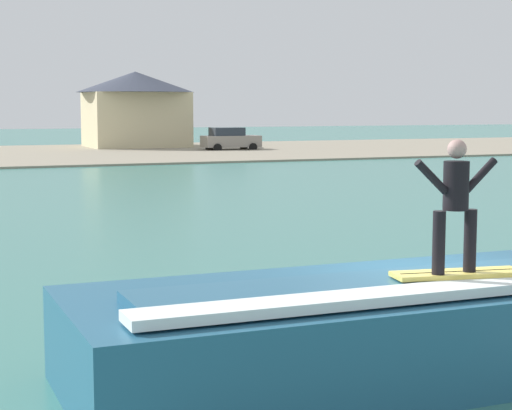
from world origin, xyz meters
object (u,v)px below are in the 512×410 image
Objects in this scene: wave_crest at (408,324)px; surfboard at (458,274)px; surfer at (456,199)px; car_far_shore at (230,139)px; house_gabled_white at (136,105)px.

wave_crest is 1.00m from surfboard.
surfer is at bearing -66.33° from wave_crest.
car_far_shore is 9.76m from house_gabled_white.
surfer is 63.92m from house_gabled_white.
surfboard is at bearing -100.89° from house_gabled_white.
car_far_shore is (17.82, 55.25, -1.41)m from surfer.
surfboard is (0.38, -0.54, 0.75)m from wave_crest.
wave_crest is 1.97× the size of car_far_shore.
car_far_shore is (18.09, 54.64, 0.31)m from wave_crest.
surfer is at bearing -107.88° from car_far_shore.
car_far_shore reaches higher than surfboard.
wave_crest is 5.11× the size of surfboard.
surfer is 58.07m from car_far_shore.
car_far_shore is at bearing 72.21° from surfboard.
surfer is at bearing -100.98° from house_gabled_white.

